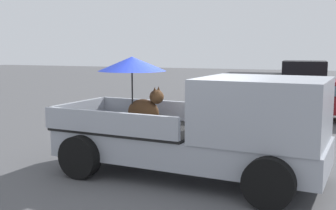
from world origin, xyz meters
name	(u,v)px	position (x,y,z in m)	size (l,w,h in m)	color
ground_plane	(187,176)	(0.00, 0.00, 0.00)	(80.00, 80.00, 0.00)	#4C4C4F
pickup_truck_main	(209,127)	(0.42, -0.03, 0.98)	(5.20, 2.61, 2.23)	black
pickup_truck_red	(281,81)	(0.34, 12.82, 0.87)	(4.90, 2.39, 1.80)	black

